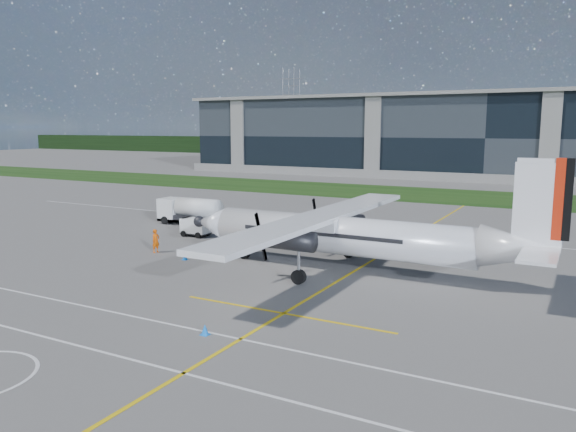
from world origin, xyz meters
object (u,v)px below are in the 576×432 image
baggage_tug (196,227)px  ground_crew_person (156,239)px  turboprop_aircraft (353,214)px  pylon_west (291,111)px  safety_cone_nose_port (185,256)px  safety_cone_fwd (189,249)px  safety_cone_portwing (205,330)px  fuel_tanker_truck (186,211)px  safety_cone_stbdwing (381,235)px

baggage_tug → ground_crew_person: 6.76m
turboprop_aircraft → ground_crew_person: bearing=-174.6°
pylon_west → safety_cone_nose_port: (71.12, -149.12, -14.75)m
baggage_tug → ground_crew_person: size_ratio=1.27×
safety_cone_fwd → baggage_tug: bearing=123.2°
baggage_tug → safety_cone_nose_port: baggage_tug is taller
pylon_west → baggage_tug: size_ratio=11.56×
ground_crew_person → safety_cone_portwing: ground_crew_person is taller
pylon_west → safety_cone_fwd: (69.75, -146.88, -14.75)m
pylon_west → safety_cone_nose_port: size_ratio=60.00×
ground_crew_person → safety_cone_nose_port: size_ratio=4.10×
baggage_tug → safety_cone_nose_port: 8.89m
safety_cone_fwd → fuel_tanker_truck: bearing=129.6°
turboprop_aircraft → ground_crew_person: turboprop_aircraft is taller
safety_cone_fwd → turboprop_aircraft: bearing=0.2°
safety_cone_stbdwing → safety_cone_portwing: 25.76m
turboprop_aircraft → safety_cone_nose_port: turboprop_aircraft is taller
fuel_tanker_truck → ground_crew_person: fuel_tanker_truck is taller
turboprop_aircraft → safety_cone_stbdwing: turboprop_aircraft is taller
turboprop_aircraft → safety_cone_nose_port: 12.65m
safety_cone_stbdwing → safety_cone_fwd: size_ratio=1.00×
pylon_west → ground_crew_person: pylon_west is taller
safety_cone_stbdwing → safety_cone_nose_port: size_ratio=1.00×
ground_crew_person → safety_cone_portwing: 18.18m
safety_cone_stbdwing → safety_cone_nose_port: (-9.65, -14.56, 0.00)m
safety_cone_nose_port → fuel_tanker_truck: bearing=128.2°
safety_cone_stbdwing → safety_cone_portwing: same height
safety_cone_fwd → safety_cone_stbdwing: bearing=48.2°
baggage_tug → safety_cone_nose_port: (4.79, -7.47, -0.53)m
safety_cone_portwing → safety_cone_nose_port: (-10.15, 11.20, 0.00)m
pylon_west → safety_cone_nose_port: bearing=-64.5°
safety_cone_stbdwing → ground_crew_person: bearing=-133.7°
fuel_tanker_truck → safety_cone_fwd: bearing=-50.4°
baggage_tug → safety_cone_stbdwing: (14.44, 7.09, -0.53)m
ground_crew_person → safety_cone_nose_port: bearing=-94.4°
safety_cone_portwing → safety_cone_nose_port: same height
ground_crew_person → turboprop_aircraft: bearing=-75.1°
fuel_tanker_truck → safety_cone_nose_port: fuel_tanker_truck is taller
pylon_west → fuel_tanker_truck: bearing=-65.8°
baggage_tug → safety_cone_portwing: 23.92m
safety_cone_nose_port → safety_cone_stbdwing: bearing=56.5°
turboprop_aircraft → fuel_tanker_truck: (-21.20, 9.54, -2.57)m
safety_cone_nose_port → safety_cone_portwing: bearing=-47.8°
fuel_tanker_truck → turboprop_aircraft: bearing=-24.2°
safety_cone_nose_port → safety_cone_fwd: same height
fuel_tanker_truck → safety_cone_portwing: fuel_tanker_truck is taller
turboprop_aircraft → safety_cone_fwd: turboprop_aircraft is taller
turboprop_aircraft → safety_cone_portwing: 14.08m
safety_cone_portwing → safety_cone_fwd: (-11.52, 13.44, 0.00)m
safety_cone_portwing → safety_cone_fwd: 17.70m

